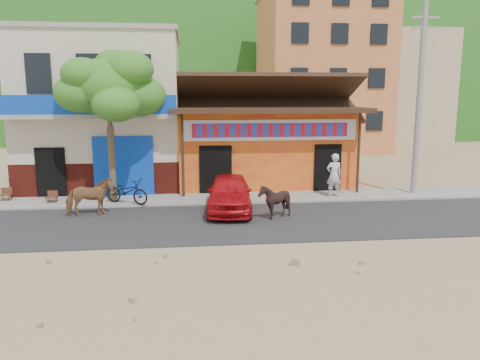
# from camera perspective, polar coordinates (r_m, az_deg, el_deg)

# --- Properties ---
(ground) EXTENTS (120.00, 120.00, 0.00)m
(ground) POSITION_cam_1_polar(r_m,az_deg,el_deg) (13.89, 0.44, -7.94)
(ground) COLOR #9E825B
(ground) RESTS_ON ground
(road) EXTENTS (60.00, 5.00, 0.04)m
(road) POSITION_cam_1_polar(r_m,az_deg,el_deg) (16.26, -0.61, -5.12)
(road) COLOR #28282B
(road) RESTS_ON ground
(sidewalk) EXTENTS (60.00, 2.00, 0.12)m
(sidewalk) POSITION_cam_1_polar(r_m,az_deg,el_deg) (19.63, -1.63, -2.29)
(sidewalk) COLOR gray
(sidewalk) RESTS_ON ground
(dance_club) EXTENTS (8.00, 6.00, 3.60)m
(dance_club) POSITION_cam_1_polar(r_m,az_deg,el_deg) (23.50, 2.41, 4.10)
(dance_club) COLOR orange
(dance_club) RESTS_ON ground
(cafe_building) EXTENTS (7.00, 6.00, 7.00)m
(cafe_building) POSITION_cam_1_polar(r_m,az_deg,el_deg) (23.44, -16.17, 7.86)
(cafe_building) COLOR beige
(cafe_building) RESTS_ON ground
(apartment_front) EXTENTS (9.00, 9.00, 12.00)m
(apartment_front) POSITION_cam_1_polar(r_m,az_deg,el_deg) (38.60, 9.78, 12.66)
(apartment_front) COLOR #CC723F
(apartment_front) RESTS_ON ground
(apartment_rear) EXTENTS (8.00, 8.00, 10.00)m
(apartment_rear) POSITION_cam_1_polar(r_m,az_deg,el_deg) (47.33, 18.40, 10.63)
(apartment_rear) COLOR tan
(apartment_rear) RESTS_ON ground
(hillside) EXTENTS (100.00, 40.00, 24.00)m
(hillside) POSITION_cam_1_polar(r_m,az_deg,el_deg) (83.45, -5.45, 15.58)
(hillside) COLOR #194C14
(hillside) RESTS_ON ground
(tree) EXTENTS (3.00, 3.00, 6.00)m
(tree) POSITION_cam_1_polar(r_m,az_deg,el_deg) (19.17, -15.55, 6.28)
(tree) COLOR #2D721E
(tree) RESTS_ON sidewalk
(utility_pole) EXTENTS (0.24, 0.24, 8.00)m
(utility_pole) POSITION_cam_1_polar(r_m,az_deg,el_deg) (21.44, 21.01, 9.05)
(utility_pole) COLOR gray
(utility_pole) RESTS_ON sidewalk
(cow_tan) EXTENTS (1.76, 1.12, 1.37)m
(cow_tan) POSITION_cam_1_polar(r_m,az_deg,el_deg) (17.67, -17.89, -2.01)
(cow_tan) COLOR #906039
(cow_tan) RESTS_ON road
(cow_dark) EXTENTS (1.33, 1.23, 1.27)m
(cow_dark) POSITION_cam_1_polar(r_m,az_deg,el_deg) (16.50, 4.24, -2.57)
(cow_dark) COLOR black
(cow_dark) RESTS_ON road
(red_car) EXTENTS (1.99, 4.18, 1.38)m
(red_car) POSITION_cam_1_polar(r_m,az_deg,el_deg) (17.55, -1.31, -1.58)
(red_car) COLOR red
(red_car) RESTS_ON road
(scooter) EXTENTS (1.98, 1.47, 0.99)m
(scooter) POSITION_cam_1_polar(r_m,az_deg,el_deg) (18.93, -13.62, -1.34)
(scooter) COLOR black
(scooter) RESTS_ON sidewalk
(pedestrian) EXTENTS (0.71, 0.50, 1.83)m
(pedestrian) POSITION_cam_1_polar(r_m,az_deg,el_deg) (20.01, 11.38, 0.59)
(pedestrian) COLOR silver
(pedestrian) RESTS_ON sidewalk
(cafe_chair_left) EXTENTS (0.45, 0.45, 0.93)m
(cafe_chair_left) POSITION_cam_1_polar(r_m,az_deg,el_deg) (21.23, -26.74, -1.00)
(cafe_chair_left) COLOR #4D3019
(cafe_chair_left) RESTS_ON sidewalk
(cafe_chair_right) EXTENTS (0.40, 0.40, 0.84)m
(cafe_chair_right) POSITION_cam_1_polar(r_m,az_deg,el_deg) (20.08, -22.01, -1.37)
(cafe_chair_right) COLOR #522A1B
(cafe_chair_right) RESTS_ON sidewalk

